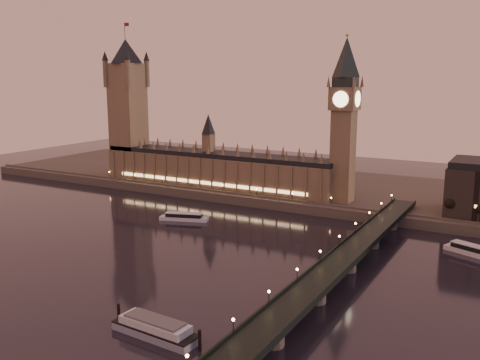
# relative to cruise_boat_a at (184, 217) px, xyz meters

# --- Properties ---
(ground) EXTENTS (700.00, 700.00, 0.00)m
(ground) POSITION_rel_cruise_boat_a_xyz_m (19.92, -52.24, -2.05)
(ground) COLOR black
(ground) RESTS_ON ground
(far_embankment) EXTENTS (560.00, 130.00, 6.00)m
(far_embankment) POSITION_rel_cruise_boat_a_xyz_m (49.92, 112.76, 0.95)
(far_embankment) COLOR #423D35
(far_embankment) RESTS_ON ground
(palace_of_westminster) EXTENTS (180.00, 26.62, 52.00)m
(palace_of_westminster) POSITION_rel_cruise_boat_a_xyz_m (-20.21, 68.75, 19.65)
(palace_of_westminster) COLOR brown
(palace_of_westminster) RESTS_ON ground
(victoria_tower) EXTENTS (31.68, 31.68, 118.00)m
(victoria_tower) POSITION_rel_cruise_boat_a_xyz_m (-100.08, 68.76, 63.73)
(victoria_tower) COLOR brown
(victoria_tower) RESTS_ON ground
(big_ben) EXTENTS (17.68, 17.68, 104.00)m
(big_ben) POSITION_rel_cruise_boat_a_xyz_m (73.90, 68.75, 61.90)
(big_ben) COLOR brown
(big_ben) RESTS_ON ground
(westminster_bridge) EXTENTS (13.20, 260.00, 15.30)m
(westminster_bridge) POSITION_rel_cruise_boat_a_xyz_m (111.53, -52.24, 3.46)
(westminster_bridge) COLOR black
(westminster_bridge) RESTS_ON ground
(bare_tree_0) EXTENTS (5.35, 5.35, 10.87)m
(bare_tree_0) POSITION_rel_cruise_boat_a_xyz_m (142.03, 56.76, 12.04)
(bare_tree_0) COLOR black
(bare_tree_0) RESTS_ON ground
(cruise_boat_a) EXTENTS (29.63, 15.36, 4.66)m
(cruise_boat_a) POSITION_rel_cruise_boat_a_xyz_m (0.00, 0.00, 0.00)
(cruise_boat_a) COLOR silver
(cruise_boat_a) RESTS_ON ground
(cruise_boat_b) EXTENTS (27.18, 16.31, 4.92)m
(cruise_boat_b) POSITION_rel_cruise_boat_a_xyz_m (157.45, 17.25, 0.11)
(cruise_boat_b) COLOR silver
(cruise_boat_b) RESTS_ON ground
(moored_barge) EXTENTS (36.75, 11.05, 6.75)m
(moored_barge) POSITION_rel_cruise_boat_a_xyz_m (75.22, -123.00, 0.79)
(moored_barge) COLOR #8894AE
(moored_barge) RESTS_ON ground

